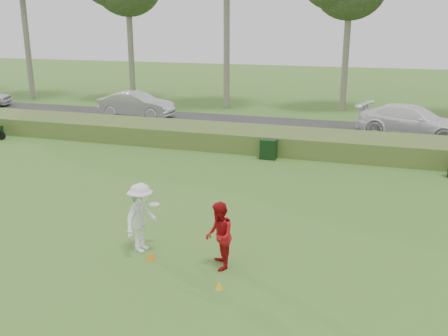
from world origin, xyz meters
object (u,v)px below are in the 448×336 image
(player_white, at_px, (141,218))
(player_red, at_px, (219,236))
(cone_orange, at_px, (150,255))
(car_mid, at_px, (137,104))
(utility_cabinet, at_px, (268,149))
(car_right, at_px, (413,122))
(cone_yellow, at_px, (219,285))

(player_white, xyz_separation_m, player_red, (2.27, -0.29, -0.08))
(cone_orange, bearing_deg, car_mid, 118.50)
(utility_cabinet, xyz_separation_m, car_right, (6.23, 6.44, 0.44))
(player_white, distance_m, cone_yellow, 3.01)
(cone_yellow, bearing_deg, cone_orange, 158.37)
(cone_orange, relative_size, car_right, 0.04)
(cone_yellow, height_order, car_mid, car_mid)
(player_red, relative_size, cone_yellow, 8.52)
(car_right, bearing_deg, cone_orange, 174.51)
(player_white, relative_size, car_mid, 0.39)
(utility_cabinet, distance_m, car_mid, 12.59)
(car_mid, bearing_deg, cone_yellow, -147.41)
(car_right, bearing_deg, player_red, 179.88)
(player_white, bearing_deg, utility_cabinet, 1.96)
(player_white, xyz_separation_m, car_right, (7.31, 16.58, -0.05))
(cone_orange, bearing_deg, car_right, 68.00)
(player_white, distance_m, cone_orange, 1.03)
(player_red, xyz_separation_m, cone_orange, (-1.83, -0.13, -0.74))
(car_mid, relative_size, car_right, 0.84)
(player_white, bearing_deg, player_red, -89.32)
(player_red, height_order, utility_cabinet, player_red)
(player_red, bearing_deg, utility_cabinet, 161.70)
(car_mid, bearing_deg, player_white, -151.81)
(utility_cabinet, xyz_separation_m, car_mid, (-10.30, 7.22, 0.41))
(player_white, bearing_deg, cone_orange, -125.85)
(player_white, relative_size, cone_yellow, 9.36)
(player_red, bearing_deg, car_mid, -171.76)
(cone_orange, height_order, utility_cabinet, utility_cabinet)
(utility_cabinet, relative_size, car_mid, 0.19)
(cone_orange, relative_size, cone_yellow, 1.15)
(car_right, bearing_deg, cone_yellow, -178.29)
(player_white, relative_size, cone_orange, 8.17)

